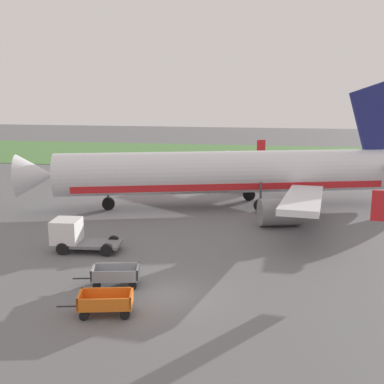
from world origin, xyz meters
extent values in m
plane|color=slate|center=(0.00, 0.00, 0.00)|extent=(220.00, 220.00, 0.00)
cube|color=#518442|center=(0.00, 54.49, 0.03)|extent=(220.00, 28.00, 0.06)
cylinder|color=silver|center=(1.29, 19.99, 3.15)|extent=(29.85, 11.85, 3.70)
cube|color=red|center=(1.29, 19.99, 2.13)|extent=(26.92, 10.85, 0.56)
cone|color=silver|center=(-14.56, 15.42, 3.15)|extent=(4.08, 4.37, 3.63)
cube|color=silver|center=(7.57, 13.11, 2.48)|extent=(3.93, 13.20, 1.35)
cube|color=red|center=(11.89, 7.59, 3.43)|extent=(1.11, 0.31, 1.90)
cylinder|color=gray|center=(5.95, 14.26, 1.13)|extent=(3.66, 2.90, 2.10)
cube|color=silver|center=(2.95, 29.15, 2.48)|extent=(10.06, 11.84, 1.35)
cube|color=red|center=(3.67, 36.13, 3.43)|extent=(0.99, 0.84, 1.90)
cylinder|color=gray|center=(2.20, 27.31, 1.13)|extent=(3.66, 2.90, 2.10)
cube|color=navy|center=(14.55, 23.81, 7.90)|extent=(5.84, 2.00, 6.88)
cube|color=silver|center=(13.86, 26.94, 3.75)|extent=(4.40, 5.32, 0.24)
cylinder|color=#4C4C51|center=(-8.80, 17.08, 1.57)|extent=(0.20, 0.20, 2.04)
cylinder|color=black|center=(-8.80, 17.08, 0.55)|extent=(1.18, 0.74, 1.10)
cylinder|color=#4C4C51|center=(4.30, 18.57, 1.57)|extent=(0.20, 0.20, 2.04)
cylinder|color=black|center=(4.30, 18.57, 0.55)|extent=(1.18, 0.74, 1.10)
cylinder|color=#4C4C51|center=(3.09, 22.79, 1.57)|extent=(0.20, 0.20, 2.04)
cylinder|color=black|center=(3.09, 22.79, 0.55)|extent=(1.18, 0.74, 1.10)
cube|color=orange|center=(-2.12, -2.57, 0.48)|extent=(2.74, 1.90, 0.08)
cube|color=orange|center=(-1.99, -3.20, 0.80)|extent=(2.46, 0.63, 0.55)
cube|color=orange|center=(-2.26, -1.93, 0.80)|extent=(2.46, 0.63, 0.55)
cube|color=orange|center=(-3.30, -2.83, 0.80)|extent=(0.40, 1.39, 0.55)
cube|color=orange|center=(-0.95, -2.31, 0.80)|extent=(0.40, 1.39, 0.55)
cylinder|color=#2D2D33|center=(-3.88, -2.95, 0.44)|extent=(0.99, 0.29, 0.08)
cylinder|color=black|center=(-2.92, -3.32, 0.22)|extent=(0.46, 0.25, 0.44)
cylinder|color=black|center=(-3.16, -2.22, 0.22)|extent=(0.46, 0.25, 0.44)
cylinder|color=black|center=(-1.09, -2.92, 0.22)|extent=(0.46, 0.25, 0.44)
cylinder|color=black|center=(-1.33, -1.82, 0.22)|extent=(0.46, 0.25, 0.44)
cube|color=gray|center=(-2.77, 0.83, 0.48)|extent=(2.73, 1.88, 0.08)
cube|color=gray|center=(-2.63, 0.19, 0.80)|extent=(2.47, 0.61, 0.55)
cube|color=gray|center=(-2.90, 1.46, 0.80)|extent=(2.47, 0.61, 0.55)
cube|color=gray|center=(-3.94, 0.58, 0.80)|extent=(0.38, 1.39, 0.55)
cube|color=gray|center=(-1.59, 1.07, 0.80)|extent=(0.38, 1.39, 0.55)
cylinder|color=#2D2D33|center=(-4.53, 0.46, 0.44)|extent=(1.00, 0.28, 0.08)
cylinder|color=black|center=(-3.57, 0.09, 0.22)|extent=(0.46, 0.25, 0.44)
cylinder|color=black|center=(-3.80, 1.18, 0.22)|extent=(0.46, 0.25, 0.44)
cylinder|color=black|center=(-1.73, 0.47, 0.22)|extent=(0.46, 0.25, 0.44)
cylinder|color=black|center=(-1.96, 1.57, 0.22)|extent=(0.46, 0.25, 0.44)
cube|color=slate|center=(-5.81, 6.15, 0.50)|extent=(3.24, 2.14, 0.20)
cube|color=white|center=(-7.78, 6.00, 1.35)|extent=(1.85, 2.03, 1.50)
cube|color=#19232D|center=(-8.58, 5.93, 1.50)|extent=(0.21, 1.62, 0.67)
cylinder|color=black|center=(-7.72, 5.14, 0.40)|extent=(0.82, 0.36, 0.80)
cylinder|color=black|center=(-7.86, 6.85, 0.40)|extent=(0.82, 0.36, 0.80)
cylinder|color=black|center=(-4.85, 5.37, 0.40)|extent=(0.82, 0.36, 0.80)
cylinder|color=black|center=(-4.99, 7.08, 0.40)|extent=(0.82, 0.36, 0.80)
camera|label=1|loc=(5.55, -23.33, 10.49)|focal=46.58mm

